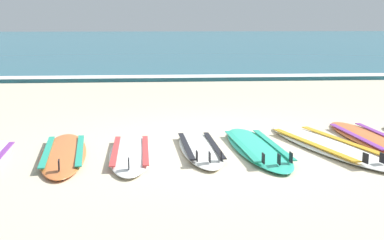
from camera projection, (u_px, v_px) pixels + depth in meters
The scene contains 9 objects.
ground_plane at pixel (225, 145), 6.44m from camera, with size 80.00×80.00×0.00m, color beige.
sea at pixel (163, 39), 42.51m from camera, with size 80.00×60.00×0.10m, color #23667A.
wave_foam_strip at pixel (187, 78), 13.51m from camera, with size 80.00×0.71×0.11m, color white.
surfboard_2 at pixel (64, 153), 5.90m from camera, with size 0.76×2.13×0.18m.
surfboard_3 at pixel (131, 153), 5.92m from camera, with size 0.53×1.97×0.18m.
surfboard_4 at pixel (200, 148), 6.14m from camera, with size 0.56×1.92×0.18m.
surfboard_5 at pixel (257, 147), 6.18m from camera, with size 0.70×2.26×0.18m.
surfboard_6 at pixel (328, 145), 6.29m from camera, with size 1.29×2.61×0.18m.
surfboard_7 at pixel (370, 138), 6.66m from camera, with size 0.67×2.23×0.18m.
Camera 1 is at (-0.90, -6.20, 1.56)m, focal length 47.10 mm.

